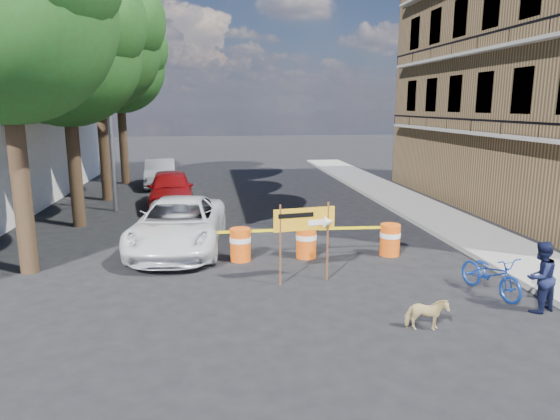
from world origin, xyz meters
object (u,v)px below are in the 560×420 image
object	(u,v)px
barrel_mid_right	(306,241)
pedestrian	(540,277)
dog	(426,314)
suv_white	(179,225)
sedan_red	(171,189)
barrel_far_right	(390,239)
detour_sign	(313,224)
bicycle	(493,256)
barrel_far_left	(155,247)
sedan_silver	(160,173)
barrel_mid_left	(240,244)

from	to	relation	value
barrel_mid_right	pedestrian	distance (m)	5.92
dog	suv_white	bearing A→B (deg)	48.24
sedan_red	pedestrian	bearing A→B (deg)	-59.83
barrel_far_right	detour_sign	bearing A→B (deg)	-144.73
barrel_mid_right	bicycle	bearing A→B (deg)	-42.47
pedestrian	bicycle	world-z (taller)	bicycle
barrel_far_right	pedestrian	size ratio (longest dim) A/B	0.60
pedestrian	suv_white	distance (m)	9.49
barrel_far_left	pedestrian	bearing A→B (deg)	-27.58
barrel_far_left	suv_white	size ratio (longest dim) A/B	0.17
sedan_red	sedan_silver	size ratio (longest dim) A/B	1.05
barrel_mid_right	bicycle	distance (m)	4.88
bicycle	sedan_silver	world-z (taller)	bicycle
barrel_far_left	barrel_mid_left	world-z (taller)	same
barrel_far_right	barrel_mid_right	bearing A→B (deg)	177.25
barrel_mid_left	sedan_red	xyz separation A→B (m)	(-2.43, 7.77, 0.30)
barrel_mid_right	pedestrian	size ratio (longest dim) A/B	0.60
barrel_mid_left	barrel_far_right	distance (m)	4.23
barrel_mid_left	barrel_mid_right	world-z (taller)	same
suv_white	sedan_silver	size ratio (longest dim) A/B	1.23
barrel_far_left	sedan_red	world-z (taller)	sedan_red
barrel_mid_left	barrel_far_right	size ratio (longest dim) A/B	1.00
barrel_mid_left	sedan_red	distance (m)	8.15
dog	bicycle	bearing A→B (deg)	-44.58
barrel_far_left	pedestrian	distance (m)	9.19
barrel_mid_left	pedestrian	distance (m)	7.28
barrel_mid_right	sedan_silver	distance (m)	14.40
suv_white	barrel_mid_right	bearing A→B (deg)	-15.64
barrel_far_right	suv_white	world-z (taller)	suv_white
bicycle	sedan_silver	size ratio (longest dim) A/B	0.42
bicycle	dog	xyz separation A→B (m)	(-2.22, -1.59, -0.57)
pedestrian	suv_white	xyz separation A→B (m)	(-7.59, 5.68, -0.01)
detour_sign	sedan_red	distance (m)	10.53
barrel_mid_left	detour_sign	xyz separation A→B (m)	(1.60, -1.93, 0.96)
suv_white	barrel_far_left	bearing A→B (deg)	-105.50
suv_white	bicycle	bearing A→B (deg)	-27.76
sedan_red	suv_white	bearing A→B (deg)	-88.05
barrel_mid_right	detour_sign	distance (m)	2.20
dog	sedan_red	bearing A→B (deg)	33.96
sedan_silver	barrel_far_left	bearing A→B (deg)	-89.55
barrel_far_left	suv_white	bearing A→B (deg)	69.25
detour_sign	pedestrian	world-z (taller)	detour_sign
barrel_far_left	sedan_red	distance (m)	7.82
barrel_far_left	barrel_mid_right	world-z (taller)	same
pedestrian	sedan_silver	bearing A→B (deg)	-82.80
detour_sign	suv_white	world-z (taller)	detour_sign
sedan_red	sedan_silver	distance (m)	5.76
barrel_mid_right	sedan_red	xyz separation A→B (m)	(-4.27, 7.74, 0.30)
bicycle	suv_white	distance (m)	8.53
barrel_far_right	dog	distance (m)	4.87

